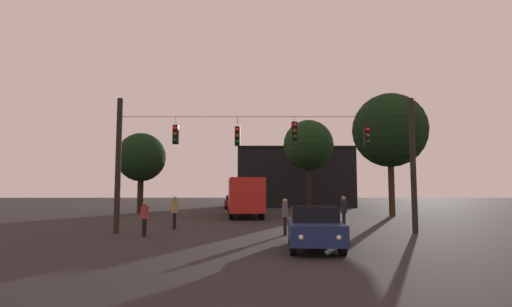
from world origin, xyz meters
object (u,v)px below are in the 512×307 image
pedestrian_crossing_center (175,210)px  pedestrian_near_bus (145,217)px  pedestrian_crossing_right (344,211)px  tree_right_far (390,130)px  pedestrian_crossing_left (285,214)px  tree_behind_building (141,158)px  tree_left_silhouette (309,145)px  city_bus (244,193)px  car_near_right (314,227)px  car_far_left (234,202)px

pedestrian_crossing_center → pedestrian_near_bus: size_ratio=1.11×
pedestrian_crossing_right → tree_right_far: size_ratio=0.18×
tree_right_far → pedestrian_crossing_left: bearing=-125.2°
pedestrian_near_bus → tree_behind_building: size_ratio=0.22×
tree_left_silhouette → tree_right_far: size_ratio=0.93×
pedestrian_crossing_center → tree_behind_building: size_ratio=0.24×
city_bus → pedestrian_crossing_right: bearing=-64.6°
tree_behind_building → city_bus: bearing=-21.8°
pedestrian_crossing_right → tree_left_silhouette: (0.84, 20.14, 5.74)m
city_bus → pedestrian_crossing_center: 11.75m
pedestrian_crossing_right → pedestrian_near_bus: size_ratio=1.12×
car_near_right → pedestrian_crossing_center: bearing=131.7°
tree_behind_building → car_far_left: bearing=46.9°
car_far_left → tree_right_far: 19.75m
tree_behind_building → tree_right_far: bearing=-11.0°
car_near_right → car_far_left: same height
tree_left_silhouette → car_far_left: bearing=151.8°
pedestrian_crossing_center → pedestrian_crossing_right: 9.08m
car_near_right → tree_right_far: bearing=63.7°
city_bus → tree_behind_building: bearing=158.2°
car_far_left → city_bus: bearing=-83.2°
car_near_right → tree_behind_building: (-12.75, 22.38, 4.32)m
pedestrian_crossing_left → city_bus: bearing=99.4°
tree_behind_building → pedestrian_crossing_left: bearing=-56.3°
car_near_right → pedestrian_crossing_right: pedestrian_crossing_right is taller
city_bus → pedestrian_crossing_left: size_ratio=6.56×
pedestrian_near_bus → tree_behind_building: bearing=106.7°
city_bus → pedestrian_near_bus: (-4.15, -14.52, -0.97)m
tree_left_silhouette → car_near_right: bearing=-97.2°
car_far_left → pedestrian_crossing_left: 27.00m
city_bus → tree_left_silhouette: 11.61m
car_far_left → tree_left_silhouette: size_ratio=0.46×
tree_left_silhouette → pedestrian_near_bus: bearing=-114.9°
pedestrian_crossing_left → tree_behind_building: 22.04m
pedestrian_crossing_right → pedestrian_near_bus: pedestrian_crossing_right is taller
pedestrian_near_bus → pedestrian_crossing_right: bearing=15.5°
tree_right_far → pedestrian_crossing_center: bearing=-145.0°
pedestrian_crossing_right → car_near_right: bearing=-110.8°
car_near_right → tree_behind_building: 26.11m
car_near_right → pedestrian_crossing_left: bearing=99.5°
pedestrian_crossing_right → tree_right_far: (6.43, 11.46, 6.00)m
pedestrian_crossing_left → tree_behind_building: size_ratio=0.23×
city_bus → pedestrian_crossing_right: city_bus is taller
pedestrian_crossing_left → pedestrian_near_bus: pedestrian_crossing_left is taller
pedestrian_crossing_center → tree_left_silhouette: bearing=63.1°
tree_left_silhouette → city_bus: bearing=-127.8°
pedestrian_crossing_right → pedestrian_near_bus: (-9.77, -2.70, -0.13)m
pedestrian_crossing_left → tree_left_silhouette: tree_left_silhouette is taller
pedestrian_crossing_right → pedestrian_near_bus: 10.14m
pedestrian_near_bus → tree_behind_building: tree_behind_building is taller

